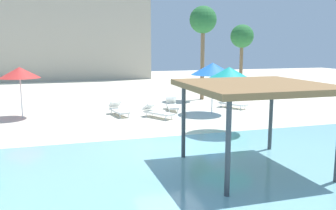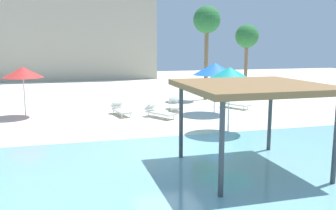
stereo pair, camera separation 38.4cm
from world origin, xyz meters
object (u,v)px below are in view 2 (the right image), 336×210
object	(u,v)px
beach_umbrella_teal_3	(230,75)
palm_tree_2	(207,22)
lounge_chair_1	(121,109)
lounge_chair_0	(174,105)
lounge_chair_4	(234,103)
beach_umbrella_blue_2	(215,69)
lounge_chair_3	(158,111)
beach_umbrella_red_4	(23,72)
palm_tree_0	(247,38)
shade_pavilion	(252,89)

from	to	relation	value
beach_umbrella_teal_3	palm_tree_2	xyz separation A→B (m)	(2.71, 9.72, 2.85)
beach_umbrella_teal_3	lounge_chair_1	world-z (taller)	beach_umbrella_teal_3
lounge_chair_0	lounge_chair_4	world-z (taller)	same
beach_umbrella_blue_2	lounge_chair_1	bearing A→B (deg)	168.59
beach_umbrella_teal_3	lounge_chair_4	xyz separation A→B (m)	(3.07, 5.87, -2.26)
beach_umbrella_teal_3	palm_tree_2	bearing A→B (deg)	74.42
beach_umbrella_blue_2	lounge_chair_3	world-z (taller)	beach_umbrella_blue_2
lounge_chair_1	lounge_chair_0	bearing A→B (deg)	89.65
beach_umbrella_red_4	palm_tree_2	world-z (taller)	palm_tree_2
beach_umbrella_teal_3	lounge_chair_3	size ratio (longest dim) A/B	1.51
palm_tree_2	lounge_chair_0	bearing A→B (deg)	-133.21
lounge_chair_4	palm_tree_0	bearing A→B (deg)	119.06
lounge_chair_1	lounge_chair_4	world-z (taller)	same
palm_tree_0	palm_tree_2	distance (m)	5.73
lounge_chair_0	lounge_chair_3	size ratio (longest dim) A/B	1.02
palm_tree_0	beach_umbrella_red_4	bearing A→B (deg)	-158.39
shade_pavilion	lounge_chair_3	bearing A→B (deg)	94.74
beach_umbrella_blue_2	shade_pavilion	bearing A→B (deg)	-105.96
shade_pavilion	beach_umbrella_red_4	size ratio (longest dim) A/B	1.50
palm_tree_0	lounge_chair_3	bearing A→B (deg)	-138.11
lounge_chair_0	palm_tree_2	xyz separation A→B (m)	(3.40, 3.62, 5.11)
lounge_chair_3	palm_tree_0	distance (m)	13.51
beach_umbrella_red_4	lounge_chair_4	world-z (taller)	beach_umbrella_red_4
beach_umbrella_teal_3	beach_umbrella_red_4	distance (m)	11.03
lounge_chair_1	palm_tree_2	size ratio (longest dim) A/B	0.30
shade_pavilion	palm_tree_2	distance (m)	15.18
lounge_chair_0	beach_umbrella_teal_3	bearing A→B (deg)	17.59
beach_umbrella_red_4	palm_tree_0	xyz separation A→B (m)	(16.50, 6.54, 2.05)
lounge_chair_3	lounge_chair_0	bearing A→B (deg)	111.97
lounge_chair_1	lounge_chair_3	size ratio (longest dim) A/B	1.02
beach_umbrella_red_4	lounge_chair_3	bearing A→B (deg)	-16.49
shade_pavilion	beach_umbrella_red_4	xyz separation A→B (m)	(-7.66, 10.88, -0.12)
beach_umbrella_red_4	lounge_chair_0	size ratio (longest dim) A/B	1.38
lounge_chair_1	beach_umbrella_blue_2	bearing A→B (deg)	67.53
lounge_chair_3	palm_tree_2	world-z (taller)	palm_tree_2
lounge_chair_4	beach_umbrella_red_4	bearing A→B (deg)	-120.70
shade_pavilion	lounge_chair_1	size ratio (longest dim) A/B	2.07
beach_umbrella_blue_2	lounge_chair_0	bearing A→B (deg)	138.07
beach_umbrella_red_4	beach_umbrella_blue_2	bearing A→B (deg)	-10.23
beach_umbrella_teal_3	lounge_chair_0	size ratio (longest dim) A/B	1.48
lounge_chair_4	palm_tree_2	xyz separation A→B (m)	(-0.36, 3.85, 5.11)
lounge_chair_4	beach_umbrella_blue_2	bearing A→B (deg)	-81.55
lounge_chair_0	lounge_chair_1	bearing A→B (deg)	-68.15
shade_pavilion	beach_umbrella_blue_2	xyz separation A→B (m)	(2.58, 9.03, 0.01)
palm_tree_0	palm_tree_2	size ratio (longest dim) A/B	0.84
beach_umbrella_blue_2	lounge_chair_1	size ratio (longest dim) A/B	1.46
lounge_chair_0	lounge_chair_1	size ratio (longest dim) A/B	1.00
beach_umbrella_red_4	lounge_chair_4	bearing A→B (deg)	-1.90
shade_pavilion	lounge_chair_1	world-z (taller)	shade_pavilion
lounge_chair_0	lounge_chair_1	world-z (taller)	same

